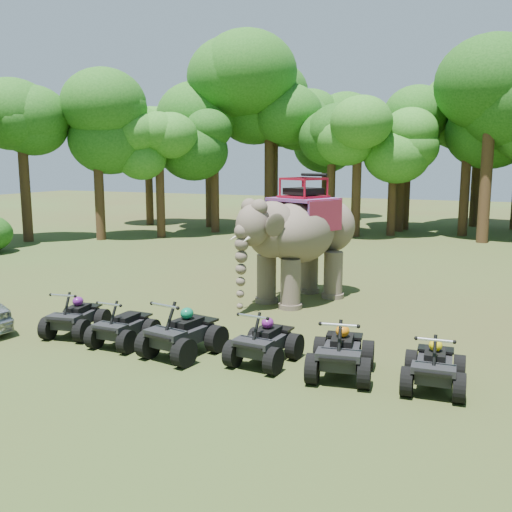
{
  "coord_description": "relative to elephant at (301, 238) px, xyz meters",
  "views": [
    {
      "loc": [
        6.11,
        -12.91,
        4.49
      ],
      "look_at": [
        0.0,
        1.2,
        1.9
      ],
      "focal_mm": 40.0,
      "sensor_mm": 36.0,
      "label": 1
    }
  ],
  "objects": [
    {
      "name": "tree_1",
      "position": [
        3.73,
        19.06,
        2.39
      ],
      "size": [
        6.18,
        6.18,
        8.82
      ],
      "primitive_type": null,
      "color": "#195114",
      "rests_on": "ground"
    },
    {
      "name": "tree_33",
      "position": [
        -3.74,
        16.43,
        1.49
      ],
      "size": [
        4.92,
        4.92,
        7.03
      ],
      "primitive_type": null,
      "color": "#195114",
      "rests_on": "ground"
    },
    {
      "name": "atv_3",
      "position": [
        1.18,
        -5.85,
        -1.4
      ],
      "size": [
        1.37,
        1.78,
        1.25
      ],
      "primitive_type": null,
      "rotation": [
        0.0,
        0.0,
        -0.09
      ],
      "color": "black",
      "rests_on": "ground"
    },
    {
      "name": "tree_29",
      "position": [
        -15.12,
        8.99,
        1.95
      ],
      "size": [
        5.57,
        5.57,
        7.95
      ],
      "primitive_type": null,
      "color": "#195114",
      "rests_on": "ground"
    },
    {
      "name": "tree_36",
      "position": [
        -8.34,
        17.81,
        3.45
      ],
      "size": [
        7.66,
        7.66,
        10.95
      ],
      "primitive_type": null,
      "color": "#195114",
      "rests_on": "ground"
    },
    {
      "name": "tree_32",
      "position": [
        -8.39,
        18.77,
        2.29
      ],
      "size": [
        6.05,
        6.05,
        8.64
      ],
      "primitive_type": null,
      "color": "#195114",
      "rests_on": "ground"
    },
    {
      "name": "atv_5",
      "position": [
        4.83,
        -5.88,
        -1.42
      ],
      "size": [
        1.29,
        1.7,
        1.2
      ],
      "primitive_type": null,
      "rotation": [
        0.0,
        0.0,
        0.07
      ],
      "color": "black",
      "rests_on": "ground"
    },
    {
      "name": "tree_42",
      "position": [
        4.94,
        16.41,
        3.4
      ],
      "size": [
        7.59,
        7.59,
        10.85
      ],
      "primitive_type": null,
      "color": "#195114",
      "rests_on": "ground"
    },
    {
      "name": "atv_0",
      "position": [
        -4.14,
        -5.86,
        -1.42
      ],
      "size": [
        1.44,
        1.8,
        1.2
      ],
      "primitive_type": null,
      "rotation": [
        0.0,
        0.0,
        0.17
      ],
      "color": "black",
      "rests_on": "ground"
    },
    {
      "name": "tree_37",
      "position": [
        4.09,
        24.58,
        3.25
      ],
      "size": [
        7.38,
        7.38,
        10.55
      ],
      "primitive_type": null,
      "color": "#195114",
      "rests_on": "ground"
    },
    {
      "name": "tree_40",
      "position": [
        0.02,
        20.89,
        1.87
      ],
      "size": [
        5.45,
        5.45,
        7.79
      ],
      "primitive_type": null,
      "color": "#195114",
      "rests_on": "ground"
    },
    {
      "name": "tree_43",
      "position": [
        -2.12,
        16.16,
        2.08
      ],
      "size": [
        5.74,
        5.74,
        8.2
      ],
      "primitive_type": null,
      "color": "#195114",
      "rests_on": "ground"
    },
    {
      "name": "tree_35",
      "position": [
        -16.92,
        16.63,
        1.73
      ],
      "size": [
        5.25,
        5.25,
        7.5
      ],
      "primitive_type": null,
      "color": "#195114",
      "rests_on": "ground"
    },
    {
      "name": "tree_28",
      "position": [
        -18.42,
        6.81,
        2.08
      ],
      "size": [
        5.75,
        5.75,
        8.21
      ],
      "primitive_type": null,
      "color": "#195114",
      "rests_on": "ground"
    },
    {
      "name": "elephant",
      "position": [
        0.0,
        0.0,
        0.0
      ],
      "size": [
        3.89,
        5.27,
        4.05
      ],
      "primitive_type": null,
      "rotation": [
        0.0,
        0.0,
        -0.42
      ],
      "color": "brown",
      "rests_on": "ground"
    },
    {
      "name": "tree_45",
      "position": [
        -12.37,
        17.09,
        2.74
      ],
      "size": [
        6.67,
        6.67,
        9.53
      ],
      "primitive_type": null,
      "color": "#195114",
      "rests_on": "ground"
    },
    {
      "name": "tree_44",
      "position": [
        -0.14,
        19.71,
        1.48
      ],
      "size": [
        4.9,
        4.9,
        7.0
      ],
      "primitive_type": null,
      "color": "#195114",
      "rests_on": "ground"
    },
    {
      "name": "tree_31",
      "position": [
        -10.72,
        14.68,
        1.59
      ],
      "size": [
        5.06,
        5.06,
        7.22
      ],
      "primitive_type": null,
      "color": "#195114",
      "rests_on": "ground"
    },
    {
      "name": "atv_1",
      "position": [
        -2.5,
        -6.04,
        -1.44
      ],
      "size": [
        1.17,
        1.6,
        1.18
      ],
      "primitive_type": null,
      "rotation": [
        0.0,
        0.0,
        -0.01
      ],
      "color": "black",
      "rests_on": "ground"
    },
    {
      "name": "tree_39",
      "position": [
        -6.8,
        25.49,
        2.13
      ],
      "size": [
        5.81,
        5.81,
        8.31
      ],
      "primitive_type": null,
      "color": "#195114",
      "rests_on": "ground"
    },
    {
      "name": "atv_2",
      "position": [
        -0.76,
        -6.13,
        -1.35
      ],
      "size": [
        1.63,
        2.03,
        1.35
      ],
      "primitive_type": null,
      "rotation": [
        0.0,
        0.0,
        -0.17
      ],
      "color": "black",
      "rests_on": "ground"
    },
    {
      "name": "ground",
      "position": [
        -0.25,
        -4.24,
        -2.02
      ],
      "size": [
        110.0,
        110.0,
        0.0
      ],
      "primitive_type": "plane",
      "color": "#47381E",
      "rests_on": "ground"
    },
    {
      "name": "tree_30",
      "position": [
        -12.49,
        11.19,
        1.33
      ],
      "size": [
        4.69,
        4.69,
        6.7
      ],
      "primitive_type": null,
      "color": "#195114",
      "rests_on": "ground"
    },
    {
      "name": "tree_0",
      "position": [
        -0.25,
        17.44,
        1.27
      ],
      "size": [
        4.62,
        4.62,
        6.59
      ],
      "primitive_type": null,
      "color": "#195114",
      "rests_on": "ground"
    },
    {
      "name": "atv_4",
      "position": [
        2.96,
        -5.93,
        -1.37
      ],
      "size": [
        1.55,
        1.95,
        1.31
      ],
      "primitive_type": null,
      "rotation": [
        0.0,
        0.0,
        0.16
      ],
      "color": "black",
      "rests_on": "ground"
    }
  ]
}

